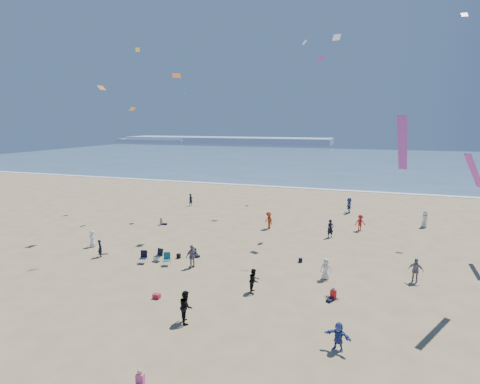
% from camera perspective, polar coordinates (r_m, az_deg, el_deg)
% --- Properties ---
extents(ground, '(220.00, 220.00, 0.00)m').
position_cam_1_polar(ground, '(23.01, -11.69, -18.19)').
color(ground, tan).
rests_on(ground, ground).
extents(ocean, '(220.00, 100.00, 0.06)m').
position_cam_1_polar(ocean, '(113.33, 13.12, 4.75)').
color(ocean, '#476B84').
rests_on(ocean, ground).
extents(surf_line, '(220.00, 1.20, 0.08)m').
position_cam_1_polar(surf_line, '(64.12, 8.80, 0.62)').
color(surf_line, white).
rests_on(surf_line, ground).
extents(headland_far, '(110.00, 20.00, 3.20)m').
position_cam_1_polar(headland_far, '(200.34, -2.18, 7.89)').
color(headland_far, '#7A8EA8').
rests_on(headland_far, ground).
extents(headland_near, '(40.00, 14.00, 2.00)m').
position_cam_1_polar(headland_near, '(213.39, -12.86, 7.63)').
color(headland_near, '#7A8EA8').
rests_on(headland_near, ground).
extents(standing_flyers, '(29.97, 30.92, 1.91)m').
position_cam_1_polar(standing_flyers, '(34.32, 9.07, -6.72)').
color(standing_flyers, black).
rests_on(standing_flyers, ground).
extents(seated_group, '(20.14, 23.54, 0.84)m').
position_cam_1_polar(seated_group, '(25.85, -4.66, -13.60)').
color(seated_group, white).
rests_on(seated_group, ground).
extents(chair_cluster, '(2.76, 1.51, 1.00)m').
position_cam_1_polar(chair_cluster, '(30.68, -12.67, -9.68)').
color(chair_cluster, black).
rests_on(chair_cluster, ground).
extents(white_tote, '(0.35, 0.20, 0.40)m').
position_cam_1_polar(white_tote, '(31.29, -12.71, -9.86)').
color(white_tote, white).
rests_on(white_tote, ground).
extents(black_backpack, '(0.30, 0.22, 0.38)m').
position_cam_1_polar(black_backpack, '(31.53, -9.34, -9.60)').
color(black_backpack, black).
rests_on(black_backpack, ground).
extents(cooler, '(0.45, 0.30, 0.30)m').
position_cam_1_polar(cooler, '(25.15, -12.59, -15.23)').
color(cooler, red).
rests_on(cooler, ground).
extents(navy_bag, '(0.28, 0.18, 0.34)m').
position_cam_1_polar(navy_bag, '(30.67, 9.19, -10.22)').
color(navy_bag, black).
rests_on(navy_bag, ground).
extents(kites_aloft, '(39.27, 42.54, 27.81)m').
position_cam_1_polar(kites_aloft, '(31.23, 16.05, 16.70)').
color(kites_aloft, '#83208D').
rests_on(kites_aloft, ground).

